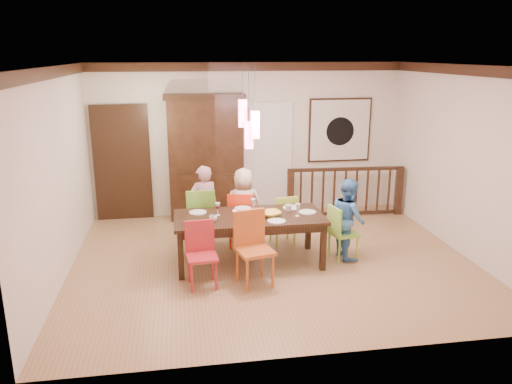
{
  "coord_description": "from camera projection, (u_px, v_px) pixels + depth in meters",
  "views": [
    {
      "loc": [
        -1.35,
        -6.94,
        3.07
      ],
      "look_at": [
        -0.22,
        0.24,
        1.04
      ],
      "focal_mm": 35.0,
      "sensor_mm": 36.0,
      "label": 1
    }
  ],
  "objects": [
    {
      "name": "napkin",
      "position": [
        251.0,
        223.0,
        7.03
      ],
      "size": [
        0.18,
        0.14,
        0.01
      ],
      "primitive_type": "cube",
      "color": "#D83359",
      "rests_on": "dining_table"
    },
    {
      "name": "plate_far_left",
      "position": [
        198.0,
        212.0,
        7.49
      ],
      "size": [
        0.26,
        0.26,
        0.01
      ],
      "primitive_type": "cylinder",
      "color": "white",
      "rests_on": "dining_table"
    },
    {
      "name": "painting",
      "position": [
        340.0,
        130.0,
        9.81
      ],
      "size": [
        1.25,
        0.06,
        1.25
      ],
      "color": "black",
      "rests_on": "wall_back"
    },
    {
      "name": "plate_far_mid",
      "position": [
        243.0,
        208.0,
        7.67
      ],
      "size": [
        0.26,
        0.26,
        0.01
      ],
      "primitive_type": "cylinder",
      "color": "white",
      "rests_on": "dining_table"
    },
    {
      "name": "serving_bowl",
      "position": [
        271.0,
        214.0,
        7.33
      ],
      "size": [
        0.35,
        0.35,
        0.07
      ],
      "primitive_type": "imported",
      "rotation": [
        0.0,
        0.0,
        0.24
      ],
      "color": "yellow",
      "rests_on": "dining_table"
    },
    {
      "name": "chair_end_right",
      "position": [
        344.0,
        229.0,
        7.59
      ],
      "size": [
        0.45,
        0.45,
        0.85
      ],
      "rotation": [
        0.0,
        0.0,
        1.78
      ],
      "color": "#89C83F",
      "rests_on": "floor"
    },
    {
      "name": "wall_right",
      "position": [
        464.0,
        162.0,
        7.69
      ],
      "size": [
        0.0,
        5.0,
        5.0
      ],
      "primitive_type": "plane",
      "rotation": [
        1.57,
        0.0,
        -1.57
      ],
      "color": "silver",
      "rests_on": "floor"
    },
    {
      "name": "white_doorway",
      "position": [
        267.0,
        160.0,
        9.74
      ],
      "size": [
        0.97,
        0.05,
        2.22
      ],
      "primitive_type": "cube",
      "color": "silver",
      "rests_on": "wall_back"
    },
    {
      "name": "plate_far_right",
      "position": [
        291.0,
        208.0,
        7.72
      ],
      "size": [
        0.26,
        0.26,
        0.01
      ],
      "primitive_type": "cylinder",
      "color": "white",
      "rests_on": "dining_table"
    },
    {
      "name": "person_end_right",
      "position": [
        348.0,
        218.0,
        7.64
      ],
      "size": [
        0.52,
        0.64,
        1.24
      ],
      "primitive_type": "imported",
      "rotation": [
        0.0,
        0.0,
        1.65
      ],
      "color": "#4683C6",
      "rests_on": "floor"
    },
    {
      "name": "balustrade",
      "position": [
        345.0,
        191.0,
        9.62
      ],
      "size": [
        2.27,
        0.2,
        0.96
      ],
      "rotation": [
        0.0,
        0.0,
        -0.05
      ],
      "color": "black",
      "rests_on": "floor"
    },
    {
      "name": "chair_far_left",
      "position": [
        201.0,
        213.0,
        8.05
      ],
      "size": [
        0.47,
        0.47,
        1.0
      ],
      "rotation": [
        0.0,
        0.0,
        3.11
      ],
      "color": "#6AAD34",
      "rests_on": "floor"
    },
    {
      "name": "floor",
      "position": [
        273.0,
        261.0,
        7.63
      ],
      "size": [
        6.0,
        6.0,
        0.0
      ],
      "primitive_type": "plane",
      "color": "#A2794E",
      "rests_on": "ground"
    },
    {
      "name": "wine_glass_a",
      "position": [
        218.0,
        209.0,
        7.35
      ],
      "size": [
        0.08,
        0.08,
        0.19
      ],
      "primitive_type": null,
      "color": "#590C19",
      "rests_on": "dining_table"
    },
    {
      "name": "plate_end_right",
      "position": [
        307.0,
        212.0,
        7.5
      ],
      "size": [
        0.26,
        0.26,
        0.01
      ],
      "primitive_type": "cylinder",
      "color": "white",
      "rests_on": "dining_table"
    },
    {
      "name": "chair_near_mid",
      "position": [
        255.0,
        245.0,
        6.7
      ],
      "size": [
        0.55,
        0.55,
        1.01
      ],
      "rotation": [
        0.0,
        0.0,
        0.24
      ],
      "color": "#BB5821",
      "rests_on": "floor"
    },
    {
      "name": "panel_door",
      "position": [
        123.0,
        165.0,
        9.32
      ],
      "size": [
        1.04,
        0.07,
        2.24
      ],
      "primitive_type": "cube",
      "color": "black",
      "rests_on": "wall_back"
    },
    {
      "name": "person_far_mid",
      "position": [
        244.0,
        206.0,
        8.21
      ],
      "size": [
        0.63,
        0.42,
        1.27
      ],
      "primitive_type": "imported",
      "rotation": [
        0.0,
        0.0,
        3.17
      ],
      "color": "beige",
      "rests_on": "floor"
    },
    {
      "name": "chair_far_right",
      "position": [
        283.0,
        216.0,
        8.19
      ],
      "size": [
        0.44,
        0.44,
        0.85
      ],
      "rotation": [
        0.0,
        0.0,
        3.29
      ],
      "color": "#AED13E",
      "rests_on": "floor"
    },
    {
      "name": "cup_right",
      "position": [
        289.0,
        208.0,
        7.57
      ],
      "size": [
        0.14,
        0.14,
        0.1
      ],
      "primitive_type": "imported",
      "rotation": [
        0.0,
        0.0,
        0.42
      ],
      "color": "silver",
      "rests_on": "dining_table"
    },
    {
      "name": "wine_glass_d",
      "position": [
        297.0,
        210.0,
        7.32
      ],
      "size": [
        0.08,
        0.08,
        0.19
      ],
      "primitive_type": null,
      "color": "silver",
      "rests_on": "dining_table"
    },
    {
      "name": "plate_near_left",
      "position": [
        199.0,
        225.0,
        6.95
      ],
      "size": [
        0.26,
        0.26,
        0.01
      ],
      "primitive_type": "cylinder",
      "color": "white",
      "rests_on": "dining_table"
    },
    {
      "name": "wall_back",
      "position": [
        249.0,
        140.0,
        9.62
      ],
      "size": [
        6.0,
        0.0,
        6.0
      ],
      "primitive_type": "plane",
      "rotation": [
        1.57,
        0.0,
        0.0
      ],
      "color": "silver",
      "rests_on": "floor"
    },
    {
      "name": "wine_glass_b",
      "position": [
        253.0,
        205.0,
        7.55
      ],
      "size": [
        0.08,
        0.08,
        0.19
      ],
      "primitive_type": null,
      "color": "silver",
      "rests_on": "dining_table"
    },
    {
      "name": "chair_far_mid",
      "position": [
        241.0,
        215.0,
        8.11
      ],
      "size": [
        0.48,
        0.48,
        0.92
      ],
      "rotation": [
        0.0,
        0.0,
        2.98
      ],
      "color": "red",
      "rests_on": "floor"
    },
    {
      "name": "wall_left",
      "position": [
        57.0,
        176.0,
        6.79
      ],
      "size": [
        0.0,
        5.0,
        5.0
      ],
      "primitive_type": "plane",
      "rotation": [
        1.57,
        0.0,
        1.57
      ],
      "color": "silver",
      "rests_on": "floor"
    },
    {
      "name": "person_far_left",
      "position": [
        204.0,
        206.0,
        8.1
      ],
      "size": [
        0.56,
        0.44,
        1.34
      ],
      "primitive_type": "imported",
      "rotation": [
        0.0,
        0.0,
        3.41
      ],
      "color": "#CF9EAC",
      "rests_on": "floor"
    },
    {
      "name": "wine_glass_c",
      "position": [
        240.0,
        215.0,
        7.08
      ],
      "size": [
        0.08,
        0.08,
        0.19
      ],
      "primitive_type": null,
      "color": "#590C19",
      "rests_on": "dining_table"
    },
    {
      "name": "ceiling",
      "position": [
        275.0,
        66.0,
        6.85
      ],
      "size": [
        6.0,
        6.0,
        0.0
      ],
      "primitive_type": "plane",
      "rotation": [
        3.14,
        0.0,
        0.0
      ],
      "color": "white",
      "rests_on": "wall_back"
    },
    {
      "name": "dining_table",
      "position": [
        249.0,
        221.0,
        7.38
      ],
      "size": [
        2.2,
        1.0,
        0.75
      ],
      "rotation": [
        0.0,
        0.0,
        0.0
      ],
      "color": "black",
      "rests_on": "floor"
    },
    {
      "name": "cup_left",
      "position": [
        213.0,
        218.0,
        7.09
      ],
      "size": [
        0.14,
        0.14,
        0.09
      ],
      "primitive_type": "imported",
      "rotation": [
        0.0,
        0.0,
        -0.22
      ],
      "color": "silver",
      "rests_on": "dining_table"
    },
    {
      "name": "china_hutch",
      "position": [
        206.0,
        157.0,
        9.37
      ],
      "size": [
        1.49,
        0.46,
        2.35
      ],
      "color": "black",
      "rests_on": "floor"
    },
    {
      "name": "small_bowl",
      "position": [
        239.0,
        212.0,
        7.42
      ],
      "size": [
        0.23,
        0.23,
        0.06
      ],
      "primitive_type": "imported",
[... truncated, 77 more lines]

